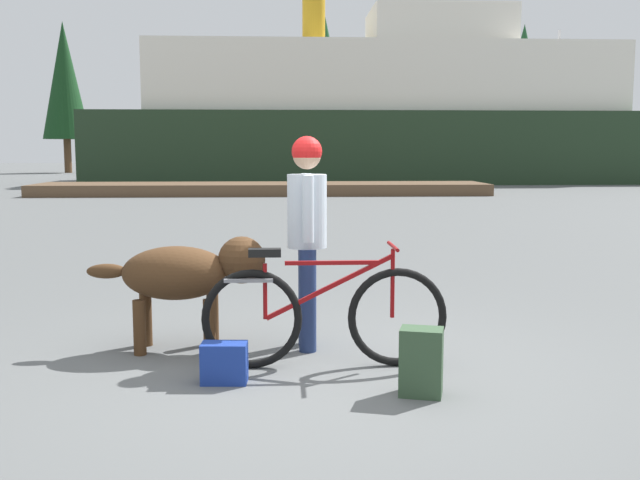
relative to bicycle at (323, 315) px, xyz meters
The scene contains 12 objects.
ground_plane 0.45m from the bicycle, 119.78° to the right, with size 160.00×160.00×0.00m, color #595B5B.
bicycle is the anchor object (origin of this frame).
person_cyclist 0.85m from the bicycle, 100.36° to the left, with size 0.32×0.53×1.74m.
dog 1.22m from the bicycle, 152.68° to the left, with size 1.44×0.51×0.93m.
backpack 0.93m from the bicycle, 47.61° to the right, with size 0.28×0.20×0.46m, color #334C33.
handbag_pannier 0.83m from the bicycle, 154.60° to the right, with size 0.32×0.18×0.29m, color navy.
dock_pier 21.10m from the bicycle, 92.55° to the left, with size 15.99×2.93×0.40m, color brown.
ferry_boat 31.50m from the bicycle, 81.21° to the left, with size 27.67×7.79×8.91m.
sailboat_moored 36.83m from the bicycle, 66.76° to the left, with size 7.23×2.02×7.87m.
pine_tree_far_left 47.93m from the bicycle, 107.87° to the left, with size 3.08×3.08×9.99m.
pine_tree_center 43.42m from the bicycle, 86.47° to the left, with size 3.38×3.38×10.00m.
pine_tree_far_right 47.20m from the bicycle, 70.01° to the left, with size 3.52×3.52×9.85m.
Camera 1 is at (-0.22, -5.22, 1.64)m, focal length 41.27 mm.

